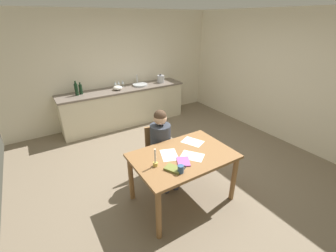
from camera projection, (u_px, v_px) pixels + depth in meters
ground_plane at (175, 168)px, 4.05m from camera, size 5.20×5.20×0.04m
wall_back at (116, 69)px, 5.46m from camera, size 5.20×0.12×2.60m
wall_right at (280, 77)px, 4.72m from camera, size 0.12×5.20×2.60m
kitchen_counter at (125, 106)px, 5.55m from camera, size 3.00×0.64×0.90m
dining_table at (183, 161)px, 3.08m from camera, size 1.35×0.90×0.76m
chair_at_table at (159, 150)px, 3.69m from camera, size 0.44×0.44×0.85m
person_seated at (162, 143)px, 3.48m from camera, size 0.37×0.61×1.19m
coffee_mug at (181, 169)px, 2.67m from camera, size 0.11×0.07×0.10m
candlestick at (155, 161)px, 2.78m from camera, size 0.06×0.06×0.24m
book_magazine at (183, 162)px, 2.88m from camera, size 0.23×0.25×0.02m
book_cookery at (173, 169)px, 2.73m from camera, size 0.21×0.24×0.03m
paper_letter at (169, 155)px, 3.03m from camera, size 0.30×0.35×0.00m
paper_bill at (193, 142)px, 3.35m from camera, size 0.32×0.36×0.00m
paper_envelope at (192, 156)px, 3.00m from camera, size 0.34×0.36×0.00m
sink_unit at (140, 85)px, 5.56m from camera, size 0.36×0.36×0.24m
bottle_oil at (76, 89)px, 4.83m from camera, size 0.07×0.07×0.31m
bottle_vinegar at (81, 89)px, 4.92m from camera, size 0.07×0.07×0.26m
mixing_bowl at (118, 88)px, 5.23m from camera, size 0.21×0.21×0.10m
stovetop_kettle at (161, 79)px, 5.81m from camera, size 0.18×0.18×0.22m
wine_glass_near_sink at (123, 82)px, 5.45m from camera, size 0.07×0.07×0.15m
wine_glass_by_kettle at (119, 83)px, 5.40m from camera, size 0.07×0.07×0.15m
wine_glass_back_left at (115, 83)px, 5.36m from camera, size 0.07×0.07×0.15m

